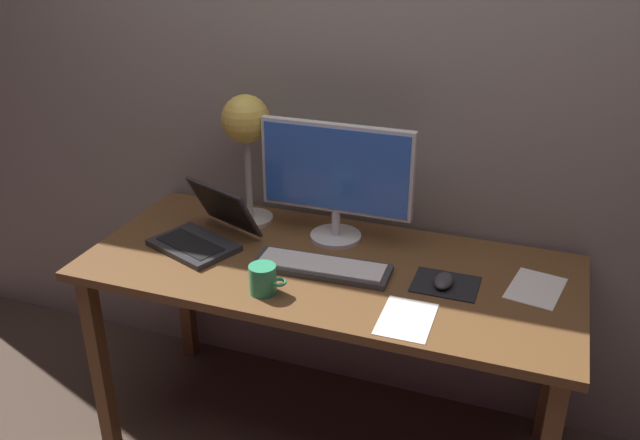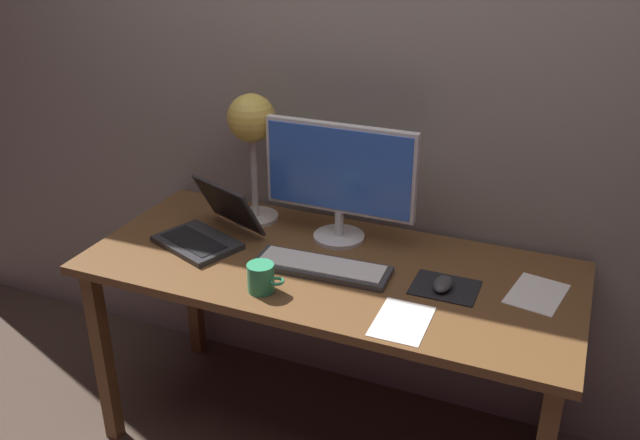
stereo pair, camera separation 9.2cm
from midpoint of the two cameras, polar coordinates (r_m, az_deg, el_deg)
ground_plane at (r=2.63m, az=1.74°, el=-18.01°), size 4.80×4.80×0.00m
back_wall at (r=2.35m, az=5.78°, el=12.74°), size 4.80×0.06×2.60m
desk at (r=2.23m, az=1.96°, el=-5.58°), size 1.60×0.70×0.74m
monitor at (r=2.26m, az=2.85°, el=3.79°), size 0.53×0.18×0.42m
keyboard_main at (r=2.15m, az=1.39°, el=-4.01°), size 0.45×0.16×0.03m
laptop at (r=2.35m, az=-8.04°, el=-0.39°), size 0.37×0.37×0.20m
desk_lamp at (r=2.38m, az=-4.69°, el=7.75°), size 0.17×0.17×0.47m
mousepad at (r=2.11m, az=11.76°, el=-5.66°), size 0.20×0.16×0.00m
mouse at (r=2.09m, az=11.62°, el=-5.34°), size 0.06×0.10×0.03m
coffee_mug at (r=2.03m, az=-3.69°, el=-4.92°), size 0.12×0.08×0.09m
paper_sheet_near_mouse at (r=2.15m, az=19.07°, el=-5.93°), size 0.18×0.23×0.00m
paper_sheet_by_keyboard at (r=1.93m, az=8.33°, el=-8.49°), size 0.15×0.21×0.00m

